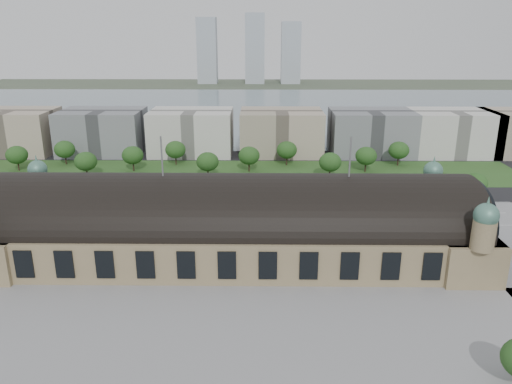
{
  "coord_description": "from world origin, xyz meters",
  "views": [
    {
      "loc": [
        9.31,
        -141.27,
        67.21
      ],
      "look_at": [
        7.32,
        20.16,
        14.0
      ],
      "focal_mm": 35.0,
      "sensor_mm": 36.0,
      "label": 1
    }
  ],
  "objects_px": {
    "traffic_car_4": "(295,211)",
    "parked_car_1": "(21,222)",
    "parked_car_2": "(46,222)",
    "parked_car_0": "(55,226)",
    "parked_car_6": "(186,223)",
    "petrol_station": "(117,183)",
    "parked_car_5": "(183,227)",
    "traffic_car_2": "(25,218)",
    "bus_east": "(344,214)",
    "parked_car_3": "(61,226)",
    "parked_car_4": "(117,227)",
    "traffic_car_1": "(50,203)",
    "traffic_car_6": "(437,217)",
    "traffic_car_5": "(319,204)",
    "bus_west": "(238,214)",
    "bus_mid": "(239,213)",
    "traffic_car_3": "(147,209)"
  },
  "relations": [
    {
      "from": "traffic_car_4",
      "to": "parked_car_1",
      "type": "xyz_separation_m",
      "value": [
        -99.74,
        -12.93,
        0.0
      ]
    },
    {
      "from": "parked_car_1",
      "to": "parked_car_2",
      "type": "height_order",
      "value": "parked_car_2"
    },
    {
      "from": "parked_car_0",
      "to": "parked_car_6",
      "type": "bearing_deg",
      "value": 58.91
    },
    {
      "from": "petrol_station",
      "to": "traffic_car_4",
      "type": "distance_m",
      "value": 80.69
    },
    {
      "from": "parked_car_0",
      "to": "parked_car_5",
      "type": "height_order",
      "value": "parked_car_0"
    },
    {
      "from": "traffic_car_2",
      "to": "parked_car_6",
      "type": "relative_size",
      "value": 1.01
    },
    {
      "from": "parked_car_2",
      "to": "bus_east",
      "type": "height_order",
      "value": "bus_east"
    },
    {
      "from": "parked_car_3",
      "to": "parked_car_4",
      "type": "bearing_deg",
      "value": 50.57
    },
    {
      "from": "parked_car_1",
      "to": "parked_car_5",
      "type": "distance_m",
      "value": 59.35
    },
    {
      "from": "traffic_car_1",
      "to": "traffic_car_6",
      "type": "height_order",
      "value": "traffic_car_1"
    },
    {
      "from": "traffic_car_5",
      "to": "parked_car_1",
      "type": "height_order",
      "value": "traffic_car_5"
    },
    {
      "from": "traffic_car_6",
      "to": "parked_car_4",
      "type": "height_order",
      "value": "traffic_car_6"
    },
    {
      "from": "traffic_car_4",
      "to": "bus_east",
      "type": "height_order",
      "value": "bus_east"
    },
    {
      "from": "traffic_car_4",
      "to": "bus_west",
      "type": "bearing_deg",
      "value": -81.68
    },
    {
      "from": "traffic_car_2",
      "to": "parked_car_0",
      "type": "bearing_deg",
      "value": 60.53
    },
    {
      "from": "traffic_car_5",
      "to": "bus_mid",
      "type": "height_order",
      "value": "bus_mid"
    },
    {
      "from": "parked_car_1",
      "to": "parked_car_4",
      "type": "height_order",
      "value": "parked_car_1"
    },
    {
      "from": "petrol_station",
      "to": "parked_car_2",
      "type": "distance_m",
      "value": 42.96
    },
    {
      "from": "parked_car_1",
      "to": "bus_west",
      "type": "relative_size",
      "value": 0.45
    },
    {
      "from": "parked_car_2",
      "to": "parked_car_6",
      "type": "bearing_deg",
      "value": 64.86
    },
    {
      "from": "traffic_car_4",
      "to": "traffic_car_5",
      "type": "bearing_deg",
      "value": 120.23
    },
    {
      "from": "traffic_car_6",
      "to": "bus_mid",
      "type": "height_order",
      "value": "bus_mid"
    },
    {
      "from": "parked_car_0",
      "to": "parked_car_5",
      "type": "xyz_separation_m",
      "value": [
        44.99,
        0.4,
        -0.15
      ]
    },
    {
      "from": "parked_car_3",
      "to": "traffic_car_2",
      "type": "bearing_deg",
      "value": -154.17
    },
    {
      "from": "traffic_car_1",
      "to": "traffic_car_4",
      "type": "relative_size",
      "value": 1.12
    },
    {
      "from": "petrol_station",
      "to": "parked_car_0",
      "type": "relative_size",
      "value": 2.88
    },
    {
      "from": "traffic_car_5",
      "to": "traffic_car_6",
      "type": "relative_size",
      "value": 0.88
    },
    {
      "from": "petrol_station",
      "to": "bus_east",
      "type": "height_order",
      "value": "petrol_station"
    },
    {
      "from": "parked_car_4",
      "to": "parked_car_1",
      "type": "bearing_deg",
      "value": -131.83
    },
    {
      "from": "traffic_car_3",
      "to": "petrol_station",
      "type": "bearing_deg",
      "value": 42.23
    },
    {
      "from": "parked_car_1",
      "to": "parked_car_3",
      "type": "bearing_deg",
      "value": 38.53
    },
    {
      "from": "parked_car_2",
      "to": "bus_mid",
      "type": "distance_m",
      "value": 69.6
    },
    {
      "from": "traffic_car_1",
      "to": "traffic_car_6",
      "type": "relative_size",
      "value": 0.85
    },
    {
      "from": "parked_car_2",
      "to": "bus_mid",
      "type": "xyz_separation_m",
      "value": [
        69.23,
        7.1,
        0.94
      ]
    },
    {
      "from": "traffic_car_6",
      "to": "parked_car_1",
      "type": "distance_m",
      "value": 152.02
    },
    {
      "from": "parked_car_5",
      "to": "bus_west",
      "type": "relative_size",
      "value": 0.41
    },
    {
      "from": "parked_car_6",
      "to": "bus_east",
      "type": "bearing_deg",
      "value": 59.36
    },
    {
      "from": "traffic_car_6",
      "to": "bus_mid",
      "type": "distance_m",
      "value": 73.28
    },
    {
      "from": "parked_car_5",
      "to": "parked_car_6",
      "type": "relative_size",
      "value": 0.89
    },
    {
      "from": "traffic_car_3",
      "to": "bus_west",
      "type": "relative_size",
      "value": 0.41
    },
    {
      "from": "bus_mid",
      "to": "bus_east",
      "type": "relative_size",
      "value": 0.96
    },
    {
      "from": "traffic_car_5",
      "to": "traffic_car_6",
      "type": "xyz_separation_m",
      "value": [
        41.95,
        -14.59,
        -0.03
      ]
    },
    {
      "from": "traffic_car_5",
      "to": "parked_car_3",
      "type": "bearing_deg",
      "value": 107.75
    },
    {
      "from": "traffic_car_5",
      "to": "traffic_car_3",
      "type": "bearing_deg",
      "value": 98.48
    },
    {
      "from": "bus_west",
      "to": "traffic_car_3",
      "type": "bearing_deg",
      "value": 81.45
    },
    {
      "from": "traffic_car_1",
      "to": "parked_car_0",
      "type": "relative_size",
      "value": 0.97
    },
    {
      "from": "parked_car_2",
      "to": "traffic_car_4",
      "type": "bearing_deg",
      "value": 73.21
    },
    {
      "from": "bus_west",
      "to": "bus_mid",
      "type": "height_order",
      "value": "bus_mid"
    },
    {
      "from": "parked_car_0",
      "to": "parked_car_2",
      "type": "height_order",
      "value": "parked_car_0"
    },
    {
      "from": "parked_car_3",
      "to": "parked_car_0",
      "type": "bearing_deg",
      "value": -129.43
    }
  ]
}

